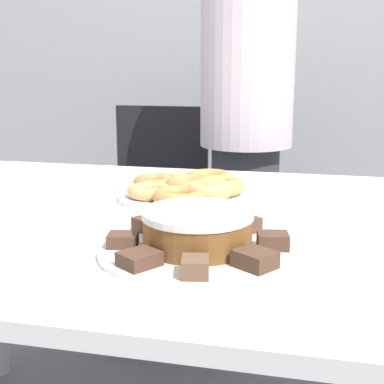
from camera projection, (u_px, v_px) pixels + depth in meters
wall_back at (265, 18)px, 2.56m from camera, size 8.00×0.05×2.60m
table at (188, 250)px, 1.16m from camera, size 1.72×1.04×0.76m
person_standing at (246, 132)px, 1.96m from camera, size 0.34×0.34×1.59m
office_chair_left at (152, 225)px, 2.19m from camera, size 0.45×0.45×0.91m
plate_cake at (197, 250)px, 0.91m from camera, size 0.34×0.34×0.01m
plate_donuts at (188, 195)px, 1.30m from camera, size 0.34×0.34×0.01m
frosted_cake at (197, 229)px, 0.91m from camera, size 0.19×0.19×0.07m
lamington_0 at (273, 241)px, 0.91m from camera, size 0.06×0.05×0.03m
lamington_1 at (247, 225)px, 1.00m from camera, size 0.06×0.06×0.03m
lamington_2 at (199, 220)px, 1.04m from camera, size 0.05×0.06×0.02m
lamington_3 at (151, 224)px, 1.00m from camera, size 0.07×0.07×0.02m
lamington_4 at (123, 240)px, 0.92m from camera, size 0.06×0.05×0.02m
lamington_5 at (138, 259)px, 0.83m from camera, size 0.07×0.08×0.02m
lamington_6 at (195, 267)px, 0.79m from camera, size 0.05×0.05×0.03m
lamington_7 at (255, 259)px, 0.82m from camera, size 0.08×0.07×0.03m
donut_0 at (188, 185)px, 1.30m from camera, size 0.11×0.11×0.04m
donut_1 at (209, 180)px, 1.36m from camera, size 0.13×0.13×0.04m
donut_2 at (181, 181)px, 1.37m from camera, size 0.11×0.11×0.03m
donut_3 at (156, 182)px, 1.35m from camera, size 0.12×0.12×0.03m
donut_4 at (150, 191)px, 1.26m from camera, size 0.11×0.11×0.03m
donut_5 at (179, 196)px, 1.20m from camera, size 0.12×0.12×0.03m
donut_6 at (209, 190)px, 1.25m from camera, size 0.11×0.11×0.04m
donut_7 at (220, 186)px, 1.29m from camera, size 0.12×0.12×0.04m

